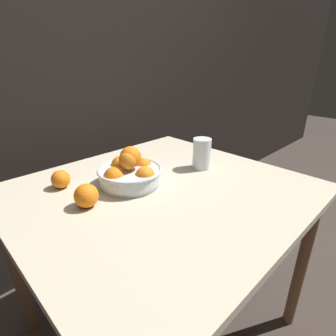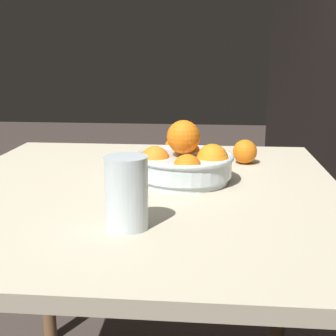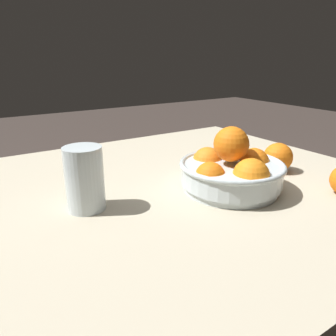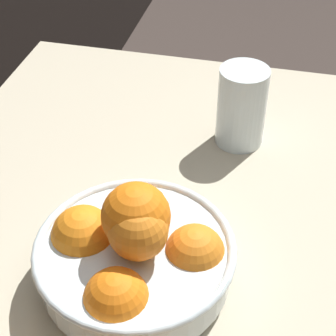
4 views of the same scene
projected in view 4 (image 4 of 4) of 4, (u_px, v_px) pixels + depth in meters
The scene contains 3 objects.
dining_table at pixel (220, 298), 0.82m from camera, with size 1.06×0.99×0.77m.
fruit_bowl at pixel (134, 254), 0.70m from camera, with size 0.25×0.25×0.16m.
juice_glass at pixel (241, 110), 0.93m from camera, with size 0.08×0.08×0.14m.
Camera 4 is at (-0.51, -0.04, 1.36)m, focal length 60.00 mm.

